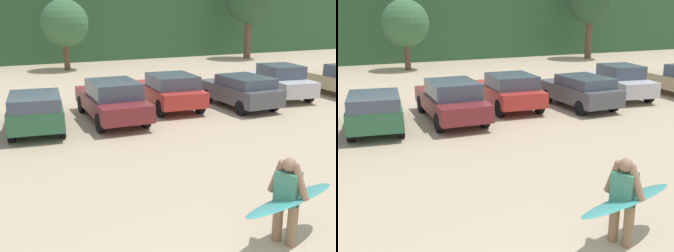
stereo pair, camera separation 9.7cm
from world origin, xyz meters
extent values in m
cube|color=#2D5633|center=(0.00, 35.47, 2.75)|extent=(108.00, 12.00, 5.50)
cylinder|color=brown|center=(2.24, 25.60, 0.90)|extent=(0.40, 0.40, 1.81)
sphere|color=#38663D|center=(2.24, 25.60, 3.14)|extent=(3.15, 3.15, 3.15)
cylinder|color=brown|center=(17.51, 26.20, 1.57)|extent=(0.57, 0.57, 3.14)
sphere|color=#284C2D|center=(17.51, 26.20, 4.78)|extent=(3.85, 3.85, 3.85)
cube|color=#2D6642|center=(-1.82, 11.35, 0.67)|extent=(2.29, 4.21, 0.68)
cube|color=#3F4C5B|center=(-1.95, 10.41, 1.22)|extent=(1.89, 2.37, 0.41)
cylinder|color=black|center=(-2.41, 12.77, 0.33)|extent=(0.31, 0.69, 0.66)
cylinder|color=black|center=(-0.86, 12.54, 0.33)|extent=(0.31, 0.69, 0.66)
cylinder|color=black|center=(-2.78, 10.15, 0.33)|extent=(0.31, 0.69, 0.66)
cylinder|color=black|center=(-1.23, 9.93, 0.33)|extent=(0.31, 0.69, 0.66)
cube|color=maroon|center=(0.96, 11.50, 0.65)|extent=(1.99, 4.81, 0.61)
cube|color=#3F4C5B|center=(0.94, 11.08, 1.26)|extent=(1.75, 2.22, 0.59)
cylinder|color=black|center=(0.20, 13.10, 0.35)|extent=(0.25, 0.71, 0.70)
cylinder|color=black|center=(1.83, 13.04, 0.35)|extent=(0.25, 0.71, 0.70)
cylinder|color=black|center=(0.08, 9.97, 0.35)|extent=(0.25, 0.71, 0.70)
cylinder|color=black|center=(1.71, 9.91, 0.35)|extent=(0.25, 0.71, 0.70)
cube|color=#B72D28|center=(3.75, 12.30, 0.65)|extent=(2.16, 4.08, 0.61)
cube|color=#3F4C5B|center=(3.73, 11.94, 1.22)|extent=(1.87, 2.15, 0.53)
cylinder|color=black|center=(3.01, 13.67, 0.35)|extent=(0.27, 0.71, 0.70)
cylinder|color=black|center=(4.69, 13.54, 0.35)|extent=(0.27, 0.71, 0.70)
cylinder|color=black|center=(2.82, 11.06, 0.35)|extent=(0.27, 0.71, 0.70)
cylinder|color=black|center=(4.50, 10.94, 0.35)|extent=(0.27, 0.71, 0.70)
cube|color=#4C4F54|center=(6.59, 11.25, 0.64)|extent=(1.80, 3.94, 0.67)
cube|color=#3F4C5B|center=(6.60, 10.86, 1.18)|extent=(1.64, 2.29, 0.41)
cylinder|color=black|center=(5.79, 12.53, 0.30)|extent=(0.23, 0.61, 0.61)
cylinder|color=black|center=(7.36, 12.55, 0.30)|extent=(0.23, 0.61, 0.61)
cylinder|color=black|center=(5.82, 9.95, 0.30)|extent=(0.23, 0.61, 0.61)
cylinder|color=black|center=(7.40, 9.97, 0.30)|extent=(0.23, 0.61, 0.61)
cube|color=silver|center=(9.39, 12.14, 0.66)|extent=(2.26, 4.30, 0.66)
cube|color=#3F4C5B|center=(9.37, 11.99, 1.29)|extent=(1.82, 2.06, 0.58)
cylinder|color=black|center=(8.81, 13.59, 0.33)|extent=(0.31, 0.69, 0.66)
cylinder|color=black|center=(10.34, 13.38, 0.33)|extent=(0.31, 0.69, 0.66)
cylinder|color=black|center=(8.44, 10.91, 0.33)|extent=(0.31, 0.69, 0.66)
cylinder|color=black|center=(9.97, 10.70, 0.33)|extent=(0.31, 0.69, 0.66)
cylinder|color=black|center=(11.82, 12.91, 0.33)|extent=(0.26, 0.67, 0.66)
cylinder|color=black|center=(13.46, 12.81, 0.33)|extent=(0.26, 0.67, 0.66)
cylinder|color=#8C6B4C|center=(1.20, 1.62, 0.39)|extent=(0.18, 0.18, 0.78)
cylinder|color=#8C6B4C|center=(1.08, 1.87, 0.39)|extent=(0.18, 0.18, 0.78)
cube|color=#3F7F66|center=(1.14, 1.75, 1.08)|extent=(0.44, 0.49, 0.60)
sphere|color=#8C664C|center=(1.14, 1.75, 1.51)|extent=(0.25, 0.25, 0.25)
cylinder|color=#8C664C|center=(1.23, 1.55, 1.24)|extent=(0.27, 0.38, 0.64)
cylinder|color=#8C664C|center=(1.05, 1.95, 1.24)|extent=(0.25, 0.34, 0.64)
ellipsoid|color=teal|center=(1.20, 1.71, 0.86)|extent=(2.38, 1.16, 0.26)
camera|label=1|loc=(-3.63, -3.54, 4.12)|focal=44.93mm
camera|label=2|loc=(-3.54, -3.58, 4.12)|focal=44.93mm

